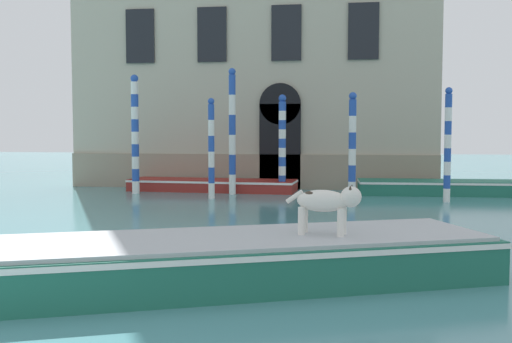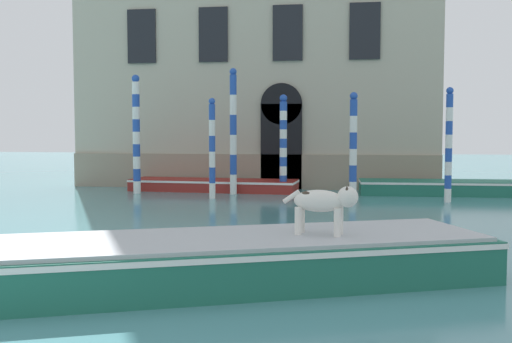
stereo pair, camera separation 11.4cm
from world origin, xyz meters
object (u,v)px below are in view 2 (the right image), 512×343
object	(u,v)px
boat_moored_far	(445,187)
mooring_pole_2	(353,145)
boat_moored_near_palazzo	(214,185)
mooring_pole_0	(212,148)
boat_foreground	(242,258)
mooring_pole_1	(449,144)
dog_on_deck	(325,202)
mooring_pole_5	(233,131)
mooring_pole_4	(283,144)
mooring_pole_3	(136,134)

from	to	relation	value
boat_moored_far	mooring_pole_2	xyz separation A→B (m)	(-3.35, -1.54, 1.58)
boat_moored_near_palazzo	mooring_pole_0	xyz separation A→B (m)	(0.54, -2.62, 1.50)
boat_foreground	mooring_pole_1	world-z (taller)	mooring_pole_1
boat_foreground	mooring_pole_2	xyz separation A→B (m)	(1.85, 12.03, 1.47)
boat_moored_far	dog_on_deck	bearing A→B (deg)	-108.10
mooring_pole_0	mooring_pole_5	xyz separation A→B (m)	(0.45, 1.55, 0.58)
mooring_pole_4	boat_foreground	bearing A→B (deg)	-86.98
dog_on_deck	boat_foreground	bearing A→B (deg)	-158.23
boat_foreground	mooring_pole_2	size ratio (longest dim) A/B	2.18
boat_foreground	mooring_pole_3	xyz separation A→B (m)	(-6.10, 12.40, 1.84)
mooring_pole_0	mooring_pole_1	distance (m)	7.84
mooring_pole_3	boat_moored_far	bearing A→B (deg)	5.92
mooring_pole_3	mooring_pole_4	bearing A→B (deg)	7.38
dog_on_deck	mooring_pole_5	size ratio (longest dim) A/B	0.26
mooring_pole_3	mooring_pole_5	size ratio (longest dim) A/B	0.95
mooring_pole_1	mooring_pole_3	world-z (taller)	mooring_pole_3
mooring_pole_0	mooring_pole_3	world-z (taller)	mooring_pole_3
dog_on_deck	boat_moored_near_palazzo	world-z (taller)	dog_on_deck
boat_moored_near_palazzo	mooring_pole_1	distance (m)	8.89
boat_moored_far	mooring_pole_4	world-z (taller)	mooring_pole_4
mooring_pole_1	mooring_pole_4	size ratio (longest dim) A/B	1.02
boat_moored_far	mooring_pole_4	bearing A→B (deg)	-176.93
mooring_pole_2	boat_moored_far	bearing A→B (deg)	24.68
dog_on_deck	mooring_pole_0	distance (m)	11.59
boat_moored_far	boat_moored_near_palazzo	bearing A→B (deg)	177.55
mooring_pole_2	mooring_pole_4	size ratio (longest dim) A/B	1.00
boat_moored_near_palazzo	mooring_pole_5	bearing A→B (deg)	-43.54
mooring_pole_5	mooring_pole_4	bearing A→B (deg)	14.25
boat_foreground	dog_on_deck	world-z (taller)	dog_on_deck
mooring_pole_0	boat_moored_far	bearing A→B (deg)	16.97
boat_moored_far	mooring_pole_5	world-z (taller)	mooring_pole_5
mooring_pole_2	mooring_pole_3	size ratio (longest dim) A/B	0.83
boat_moored_near_palazzo	mooring_pole_3	distance (m)	3.54
boat_foreground	mooring_pole_5	xyz separation A→B (m)	(-2.49, 12.64, 1.94)
boat_foreground	mooring_pole_3	distance (m)	13.94
mooring_pole_0	mooring_pole_4	distance (m)	3.01
boat_moored_near_palazzo	mooring_pole_5	distance (m)	2.54
mooring_pole_0	dog_on_deck	bearing A→B (deg)	-68.88
mooring_pole_3	dog_on_deck	bearing A→B (deg)	-58.80
mooring_pole_1	mooring_pole_2	bearing A→B (deg)	165.66
boat_foreground	dog_on_deck	bearing A→B (deg)	-8.71
mooring_pole_5	mooring_pole_3	bearing A→B (deg)	-176.14
boat_moored_near_palazzo	mooring_pole_3	bearing A→B (deg)	-149.54
boat_moored_far	mooring_pole_1	bearing A→B (deg)	-98.66
dog_on_deck	mooring_pole_1	xyz separation A→B (m)	(3.67, 10.96, 0.66)
dog_on_deck	mooring_pole_2	xyz separation A→B (m)	(0.61, 11.74, 0.62)
dog_on_deck	mooring_pole_1	world-z (taller)	mooring_pole_1
boat_moored_far	mooring_pole_3	bearing A→B (deg)	-175.59
mooring_pole_1	mooring_pole_4	distance (m)	5.90
boat_foreground	mooring_pole_5	size ratio (longest dim) A/B	1.73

